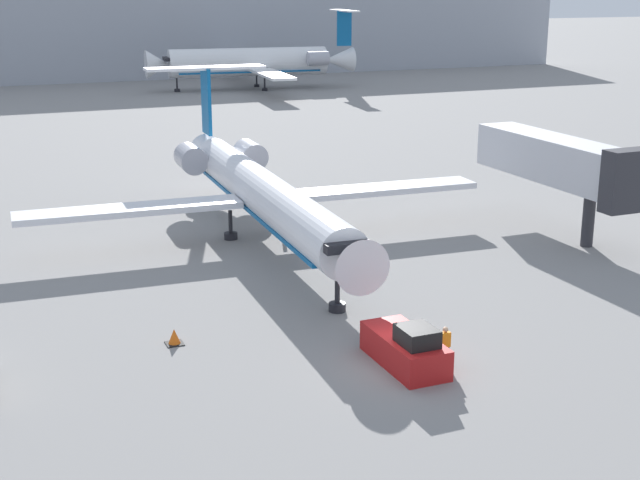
# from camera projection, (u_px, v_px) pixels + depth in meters

# --- Properties ---
(ground_plane) EXTENTS (600.00, 600.00, 0.00)m
(ground_plane) POSITION_uv_depth(u_px,v_px,m) (406.00, 370.00, 35.10)
(ground_plane) COLOR gray
(terminal_building) EXTENTS (180.00, 16.80, 15.88)m
(terminal_building) POSITION_uv_depth(u_px,v_px,m) (43.00, 28.00, 139.08)
(terminal_building) COLOR #9EA3AD
(terminal_building) RESTS_ON ground
(airplane_main) EXTENTS (27.79, 30.29, 9.03)m
(airplane_main) POSITION_uv_depth(u_px,v_px,m) (259.00, 189.00, 52.15)
(airplane_main) COLOR white
(airplane_main) RESTS_ON ground
(pushback_tug) EXTENTS (1.90, 4.42, 1.93)m
(pushback_tug) POSITION_uv_depth(u_px,v_px,m) (405.00, 348.00, 35.34)
(pushback_tug) COLOR #B21919
(pushback_tug) RESTS_ON ground
(worker_near_tug) EXTENTS (0.40, 0.24, 1.62)m
(worker_near_tug) POSITION_uv_depth(u_px,v_px,m) (445.00, 345.00, 35.31)
(worker_near_tug) COLOR #232838
(worker_near_tug) RESTS_ON ground
(traffic_cone_left) EXTENTS (0.73, 0.73, 0.67)m
(traffic_cone_left) POSITION_uv_depth(u_px,v_px,m) (174.00, 337.00, 37.50)
(traffic_cone_left) COLOR black
(traffic_cone_left) RESTS_ON ground
(airplane_parked_far_left) EXTENTS (30.35, 33.10, 10.95)m
(airplane_parked_far_left) POSITION_uv_depth(u_px,v_px,m) (254.00, 62.00, 127.03)
(airplane_parked_far_left) COLOR white
(airplane_parked_far_left) RESTS_ON ground
(jet_bridge) EXTENTS (3.20, 13.55, 6.19)m
(jet_bridge) POSITION_uv_depth(u_px,v_px,m) (562.00, 162.00, 52.82)
(jet_bridge) COLOR #2D2D33
(jet_bridge) RESTS_ON ground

